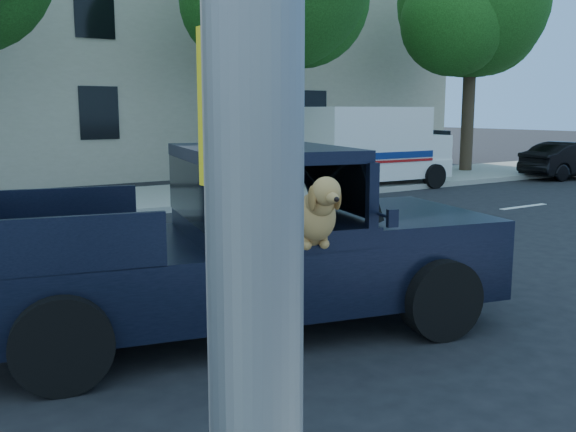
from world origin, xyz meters
TOP-DOWN VIEW (x-y plane):
  - ground at (0.00, 0.00)m, footprint 120.00×120.00m
  - far_sidewalk at (0.00, 9.20)m, footprint 60.00×4.00m
  - lane_stripes at (2.00, 3.40)m, footprint 21.60×0.14m
  - street_tree_right at (13.03, 9.62)m, footprint 6.00×5.20m
  - building_main at (3.00, 16.50)m, footprint 26.00×6.00m
  - pickup_truck at (-1.95, -0.38)m, footprint 5.69×3.31m
  - mail_truck at (7.38, 8.22)m, footprint 4.41×2.35m
  - parked_sedan at (14.87, 6.60)m, footprint 1.85×3.89m

SIDE VIEW (x-z plane):
  - ground at x=0.00m, z-range 0.00..0.00m
  - lane_stripes at x=2.00m, z-range 0.00..0.01m
  - far_sidewalk at x=0.00m, z-range 0.00..0.15m
  - parked_sedan at x=14.87m, z-range 0.00..1.23m
  - pickup_truck at x=-1.95m, z-range -0.31..1.61m
  - mail_truck at x=7.38m, z-range -0.15..2.23m
  - building_main at x=3.00m, z-range 0.00..9.00m
  - street_tree_right at x=13.03m, z-range 1.41..10.01m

